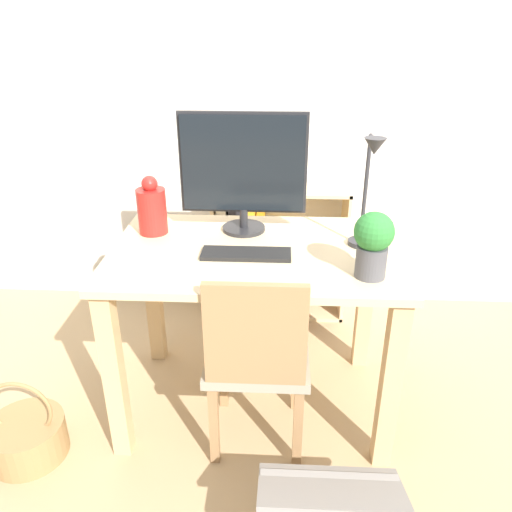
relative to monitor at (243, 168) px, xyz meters
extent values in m
plane|color=tan|center=(0.06, -0.20, -1.05)|extent=(10.00, 10.00, 0.00)
cube|color=silver|center=(0.06, 0.80, 0.25)|extent=(8.00, 0.05, 2.60)
cube|color=#D8BC8C|center=(0.06, -0.20, -0.29)|extent=(1.15, 0.74, 0.03)
cube|color=tan|center=(-0.46, -0.52, -0.68)|extent=(0.07, 0.07, 0.75)
cube|color=tan|center=(0.58, -0.52, -0.68)|extent=(0.07, 0.07, 0.75)
cube|color=tan|center=(-0.46, 0.12, -0.68)|extent=(0.07, 0.07, 0.75)
cube|color=tan|center=(0.58, 0.12, -0.68)|extent=(0.07, 0.07, 0.75)
cylinder|color=#232326|center=(0.00, 0.00, -0.27)|extent=(0.18, 0.18, 0.02)
cylinder|color=#232326|center=(0.00, 0.00, -0.22)|extent=(0.04, 0.04, 0.08)
cube|color=#232326|center=(0.00, 0.00, 0.02)|extent=(0.53, 0.02, 0.42)
cube|color=black|center=(0.00, 0.00, 0.02)|extent=(0.50, 0.03, 0.39)
cube|color=black|center=(0.03, -0.26, -0.27)|extent=(0.35, 0.11, 0.02)
cylinder|color=#B2231E|center=(-0.38, -0.05, -0.18)|extent=(0.12, 0.12, 0.19)
sphere|color=#B2231E|center=(-0.38, -0.05, -0.06)|extent=(0.07, 0.07, 0.07)
cylinder|color=#2D2D33|center=(0.48, -0.13, -0.27)|extent=(0.10, 0.10, 0.02)
cylinder|color=#2D2D33|center=(0.48, -0.13, -0.04)|extent=(0.02, 0.02, 0.43)
cylinder|color=#2D2D33|center=(0.48, -0.18, 0.17)|extent=(0.01, 0.10, 0.01)
cone|color=#2D2D33|center=(0.48, -0.23, 0.15)|extent=(0.08, 0.08, 0.06)
cylinder|color=#4C4C51|center=(0.48, -0.41, -0.22)|extent=(0.11, 0.11, 0.12)
sphere|color=#2D7A33|center=(0.48, -0.41, -0.11)|extent=(0.14, 0.14, 0.14)
cube|color=#9E937F|center=(0.08, -0.39, -0.65)|extent=(0.40, 0.40, 0.04)
cube|color=#9E754C|center=(0.08, -0.58, -0.43)|extent=(0.36, 0.03, 0.40)
cube|color=#9E754C|center=(-0.08, -0.56, -0.86)|extent=(0.04, 0.04, 0.38)
cube|color=#9E754C|center=(0.24, -0.56, -0.86)|extent=(0.04, 0.04, 0.38)
cube|color=#9E754C|center=(-0.08, -0.23, -0.86)|extent=(0.04, 0.04, 0.38)
cube|color=#9E754C|center=(0.24, -0.23, -0.86)|extent=(0.04, 0.04, 0.38)
cube|color=#D8BC8C|center=(-0.21, 0.62, -0.67)|extent=(0.02, 0.28, 0.78)
cube|color=#D8BC8C|center=(0.53, 0.62, -0.67)|extent=(0.02, 0.28, 0.78)
cube|color=#D8BC8C|center=(0.16, 0.62, -1.04)|extent=(0.75, 0.28, 0.02)
cube|color=#D8BC8C|center=(0.16, 0.62, -0.29)|extent=(0.75, 0.28, 0.02)
cube|color=#D8BC8C|center=(0.16, 0.62, -0.67)|extent=(0.72, 0.28, 0.02)
cube|color=black|center=(-0.16, 0.62, -0.89)|extent=(0.06, 0.24, 0.30)
cube|color=beige|center=(-0.09, 0.62, -0.93)|extent=(0.07, 0.24, 0.21)
cube|color=beige|center=(-0.02, 0.62, -0.90)|extent=(0.04, 0.24, 0.27)
cube|color=beige|center=(0.04, 0.62, -0.88)|extent=(0.05, 0.24, 0.32)
cube|color=red|center=(0.10, 0.62, -0.88)|extent=(0.06, 0.24, 0.31)
cube|color=beige|center=(-0.16, 0.62, -0.52)|extent=(0.05, 0.24, 0.28)
cube|color=black|center=(-0.09, 0.62, -0.51)|extent=(0.07, 0.24, 0.30)
cube|color=orange|center=(-0.01, 0.62, -0.51)|extent=(0.07, 0.24, 0.29)
cube|color=orange|center=(0.05, 0.62, -0.54)|extent=(0.04, 0.24, 0.24)
cylinder|color=#997547|center=(-0.84, -0.56, -0.98)|extent=(0.31, 0.31, 0.16)
torus|color=#997547|center=(-0.84, -0.56, -0.82)|extent=(0.26, 0.02, 0.26)
cube|color=gray|center=(0.33, -0.91, -0.77)|extent=(0.46, 0.24, 0.10)
camera|label=1|loc=(0.16, -2.01, 0.56)|focal=35.00mm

